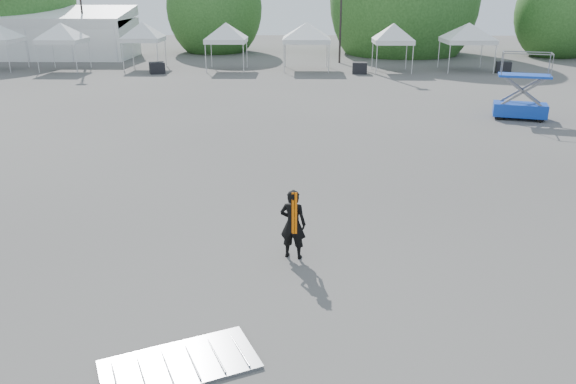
{
  "coord_description": "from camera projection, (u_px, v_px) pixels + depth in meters",
  "views": [
    {
      "loc": [
        -0.05,
        -13.66,
        5.61
      ],
      "look_at": [
        -0.32,
        -1.82,
        1.3
      ],
      "focal_mm": 35.0,
      "sensor_mm": 36.0,
      "label": 1
    }
  ],
  "objects": [
    {
      "name": "tent_d",
      "position": [
        226.0,
        26.0,
        39.82
      ],
      "size": [
        4.04,
        4.04,
        3.88
      ],
      "color": "silver",
      "rests_on": "ground"
    },
    {
      "name": "tree_mid_w",
      "position": [
        215.0,
        8.0,
        51.16
      ],
      "size": [
        4.16,
        4.16,
        6.33
      ],
      "color": "#382314",
      "rests_on": "ground"
    },
    {
      "name": "tree_far_e",
      "position": [
        560.0,
        13.0,
        47.8
      ],
      "size": [
        3.84,
        3.84,
        5.84
      ],
      "color": "#382314",
      "rests_on": "ground"
    },
    {
      "name": "ground",
      "position": [
        302.0,
        215.0,
        14.75
      ],
      "size": [
        120.0,
        120.0,
        0.0
      ],
      "primitive_type": "plane",
      "color": "#474442",
      "rests_on": "ground"
    },
    {
      "name": "marquee",
      "position": [
        42.0,
        34.0,
        47.43
      ],
      "size": [
        15.0,
        6.25,
        4.23
      ],
      "color": "white",
      "rests_on": "ground"
    },
    {
      "name": "crate_west",
      "position": [
        157.0,
        68.0,
        39.0
      ],
      "size": [
        1.23,
        1.1,
        0.79
      ],
      "primitive_type": "cube",
      "rotation": [
        0.0,
        0.0,
        0.38
      ],
      "color": "black",
      "rests_on": "ground"
    },
    {
      "name": "tent_c",
      "position": [
        142.0,
        26.0,
        40.75
      ],
      "size": [
        3.84,
        3.84,
        3.88
      ],
      "color": "silver",
      "rests_on": "ground"
    },
    {
      "name": "crate_east",
      "position": [
        503.0,
        67.0,
        39.4
      ],
      "size": [
        1.15,
        0.98,
        0.78
      ],
      "primitive_type": "cube",
      "rotation": [
        0.0,
        0.0,
        -0.22
      ],
      "color": "black",
      "rests_on": "ground"
    },
    {
      "name": "tree_far_w",
      "position": [
        8.0,
        1.0,
        49.46
      ],
      "size": [
        4.8,
        4.8,
        7.3
      ],
      "color": "#382314",
      "rests_on": "ground"
    },
    {
      "name": "tent_f",
      "position": [
        394.0,
        27.0,
        39.08
      ],
      "size": [
        3.77,
        3.77,
        3.88
      ],
      "color": "silver",
      "rests_on": "ground"
    },
    {
      "name": "barrier_left",
      "position": [
        179.0,
        364.0,
        8.83
      ],
      "size": [
        2.68,
        2.1,
        0.08
      ],
      "rotation": [
        0.0,
        0.0,
        0.44
      ],
      "color": "#919498",
      "rests_on": "ground"
    },
    {
      "name": "tent_g",
      "position": [
        469.0,
        27.0,
        39.57
      ],
      "size": [
        4.73,
        4.73,
        3.88
      ],
      "color": "silver",
      "rests_on": "ground"
    },
    {
      "name": "tent_e",
      "position": [
        307.0,
        26.0,
        39.98
      ],
      "size": [
        4.71,
        4.71,
        3.88
      ],
      "color": "silver",
      "rests_on": "ground"
    },
    {
      "name": "crate_mid",
      "position": [
        360.0,
        68.0,
        38.98
      ],
      "size": [
        1.06,
        0.85,
        0.78
      ],
      "primitive_type": "cube",
      "rotation": [
        0.0,
        0.0,
        -0.08
      ],
      "color": "black",
      "rests_on": "ground"
    },
    {
      "name": "scissor_lift",
      "position": [
        523.0,
        86.0,
        25.07
      ],
      "size": [
        2.52,
        1.74,
        2.96
      ],
      "rotation": [
        0.0,
        0.0,
        -0.28
      ],
      "color": "#0D54AC",
      "rests_on": "ground"
    },
    {
      "name": "man",
      "position": [
        293.0,
        224.0,
        12.17
      ],
      "size": [
        0.65,
        0.51,
        1.58
      ],
      "rotation": [
        0.0,
        0.0,
        2.89
      ],
      "color": "black",
      "rests_on": "ground"
    },
    {
      "name": "tent_b",
      "position": [
        60.0,
        27.0,
        39.66
      ],
      "size": [
        4.12,
        4.12,
        3.88
      ],
      "color": "silver",
      "rests_on": "ground"
    }
  ]
}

